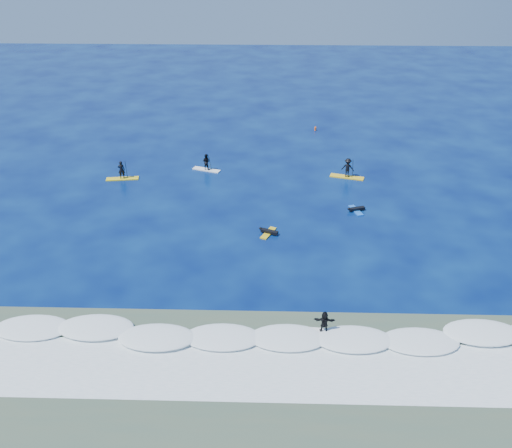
{
  "coord_description": "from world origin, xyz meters",
  "views": [
    {
      "loc": [
        -0.16,
        -37.64,
        22.88
      ],
      "look_at": [
        -1.35,
        3.4,
        0.6
      ],
      "focal_mm": 40.0,
      "sensor_mm": 36.0,
      "label": 1
    }
  ],
  "objects_px": {
    "sup_paddler_left": "(122,173)",
    "prone_paddler_near": "(268,232)",
    "wave_surfer": "(324,323)",
    "sup_paddler_right": "(348,169)",
    "marker_buoy": "(315,128)",
    "sup_paddler_center": "(206,163)",
    "prone_paddler_far": "(356,210)"
  },
  "relations": [
    {
      "from": "sup_paddler_center",
      "to": "prone_paddler_far",
      "type": "xyz_separation_m",
      "value": [
        14.1,
        -8.72,
        -0.61
      ]
    },
    {
      "from": "prone_paddler_near",
      "to": "wave_surfer",
      "type": "height_order",
      "value": "wave_surfer"
    },
    {
      "from": "prone_paddler_far",
      "to": "sup_paddler_left",
      "type": "bearing_deg",
      "value": 56.18
    },
    {
      "from": "wave_surfer",
      "to": "marker_buoy",
      "type": "relative_size",
      "value": 3.67
    },
    {
      "from": "sup_paddler_right",
      "to": "marker_buoy",
      "type": "distance_m",
      "value": 14.17
    },
    {
      "from": "sup_paddler_right",
      "to": "prone_paddler_near",
      "type": "relative_size",
      "value": 1.61
    },
    {
      "from": "prone_paddler_far",
      "to": "prone_paddler_near",
      "type": "bearing_deg",
      "value": 101.1
    },
    {
      "from": "sup_paddler_left",
      "to": "sup_paddler_center",
      "type": "height_order",
      "value": "sup_paddler_left"
    },
    {
      "from": "prone_paddler_far",
      "to": "wave_surfer",
      "type": "distance_m",
      "value": 17.37
    },
    {
      "from": "sup_paddler_right",
      "to": "marker_buoy",
      "type": "relative_size",
      "value": 5.86
    },
    {
      "from": "sup_paddler_center",
      "to": "marker_buoy",
      "type": "relative_size",
      "value": 5.06
    },
    {
      "from": "sup_paddler_center",
      "to": "prone_paddler_near",
      "type": "height_order",
      "value": "sup_paddler_center"
    },
    {
      "from": "sup_paddler_left",
      "to": "marker_buoy",
      "type": "xyz_separation_m",
      "value": [
        19.9,
        15.03,
        -0.43
      ]
    },
    {
      "from": "sup_paddler_left",
      "to": "wave_surfer",
      "type": "relative_size",
      "value": 1.5
    },
    {
      "from": "sup_paddler_right",
      "to": "marker_buoy",
      "type": "xyz_separation_m",
      "value": [
        -2.26,
        13.98,
        -0.66
      ]
    },
    {
      "from": "sup_paddler_center",
      "to": "prone_paddler_far",
      "type": "distance_m",
      "value": 16.59
    },
    {
      "from": "wave_surfer",
      "to": "sup_paddler_right",
      "type": "bearing_deg",
      "value": 84.17
    },
    {
      "from": "wave_surfer",
      "to": "sup_paddler_center",
      "type": "bearing_deg",
      "value": 115.2
    },
    {
      "from": "sup_paddler_center",
      "to": "sup_paddler_right",
      "type": "height_order",
      "value": "sup_paddler_right"
    },
    {
      "from": "prone_paddler_near",
      "to": "wave_surfer",
      "type": "distance_m",
      "value": 13.09
    },
    {
      "from": "sup_paddler_left",
      "to": "prone_paddler_near",
      "type": "bearing_deg",
      "value": -44.21
    },
    {
      "from": "prone_paddler_far",
      "to": "marker_buoy",
      "type": "relative_size",
      "value": 3.59
    },
    {
      "from": "sup_paddler_center",
      "to": "prone_paddler_near",
      "type": "xyz_separation_m",
      "value": [
        6.44,
        -13.0,
        -0.61
      ]
    },
    {
      "from": "sup_paddler_left",
      "to": "sup_paddler_right",
      "type": "distance_m",
      "value": 22.19
    },
    {
      "from": "sup_paddler_left",
      "to": "wave_surfer",
      "type": "xyz_separation_m",
      "value": [
        18.04,
        -23.1,
        0.17
      ]
    },
    {
      "from": "sup_paddler_center",
      "to": "marker_buoy",
      "type": "xyz_separation_m",
      "value": [
        11.86,
        12.55,
        -0.5
      ]
    },
    {
      "from": "prone_paddler_near",
      "to": "prone_paddler_far",
      "type": "bearing_deg",
      "value": -36.81
    },
    {
      "from": "sup_paddler_left",
      "to": "sup_paddler_center",
      "type": "relative_size",
      "value": 1.09
    },
    {
      "from": "sup_paddler_left",
      "to": "prone_paddler_far",
      "type": "relative_size",
      "value": 1.53
    },
    {
      "from": "sup_paddler_center",
      "to": "wave_surfer",
      "type": "height_order",
      "value": "sup_paddler_center"
    },
    {
      "from": "sup_paddler_right",
      "to": "wave_surfer",
      "type": "bearing_deg",
      "value": -83.63
    },
    {
      "from": "sup_paddler_left",
      "to": "prone_paddler_near",
      "type": "height_order",
      "value": "sup_paddler_left"
    }
  ]
}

